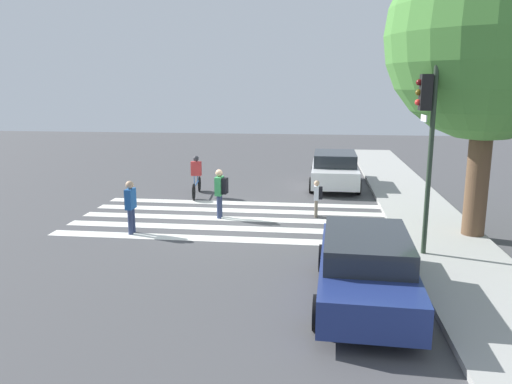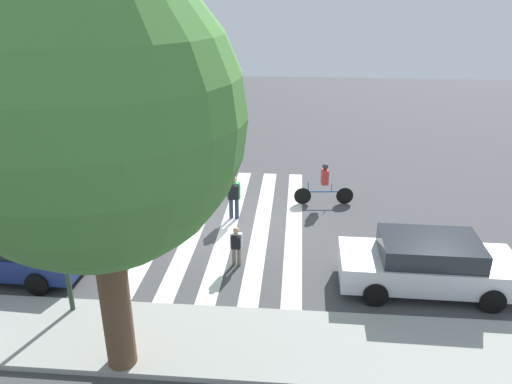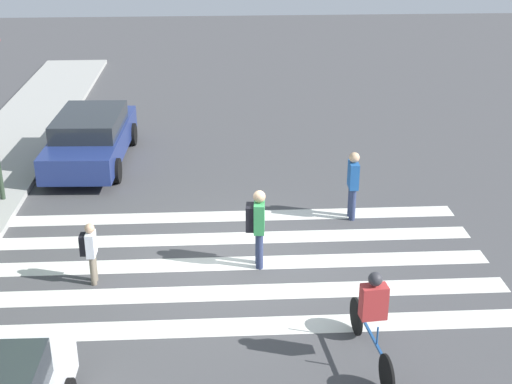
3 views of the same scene
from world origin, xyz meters
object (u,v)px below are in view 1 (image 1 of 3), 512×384
at_px(car_parked_silver_sedan, 335,169).
at_px(cyclist_far_lane, 196,174).
at_px(pedestrian_child_with_backpack, 317,196).
at_px(traffic_light, 427,126).
at_px(pedestrian_adult_blue_shirt, 220,190).
at_px(car_parked_far_curb, 366,266).
at_px(street_tree, 491,37).
at_px(pedestrian_adult_yellow_jacket, 131,204).

bearing_deg(car_parked_silver_sedan, cyclist_far_lane, -64.41).
bearing_deg(car_parked_silver_sedan, pedestrian_child_with_backpack, -7.11).
height_order(traffic_light, pedestrian_adult_blue_shirt, traffic_light).
distance_m(car_parked_silver_sedan, car_parked_far_curb, 11.72).
height_order(street_tree, car_parked_silver_sedan, street_tree).
bearing_deg(cyclist_far_lane, pedestrian_child_with_backpack, 54.53).
distance_m(traffic_light, cyclist_far_lane, 10.05).
bearing_deg(pedestrian_child_with_backpack, street_tree, -112.67).
distance_m(pedestrian_adult_blue_shirt, cyclist_far_lane, 3.56).
xyz_separation_m(cyclist_far_lane, car_parked_silver_sedan, (-2.52, 5.45, -0.10)).
bearing_deg(street_tree, cyclist_far_lane, -116.98).
bearing_deg(pedestrian_child_with_backpack, pedestrian_adult_blue_shirt, 99.50).
relative_size(traffic_light, pedestrian_child_with_backpack, 3.84).
bearing_deg(street_tree, car_parked_silver_sedan, -152.91).
distance_m(traffic_light, car_parked_far_curb, 4.05).
distance_m(street_tree, car_parked_far_curb, 7.44).
height_order(street_tree, car_parked_far_curb, street_tree).
distance_m(traffic_light, pedestrian_child_with_backpack, 5.24).
distance_m(street_tree, cyclist_far_lane, 11.22).
relative_size(pedestrian_child_with_backpack, cyclist_far_lane, 0.55).
relative_size(traffic_light, cyclist_far_lane, 2.13).
distance_m(pedestrian_adult_yellow_jacket, pedestrian_child_with_backpack, 5.98).
xyz_separation_m(traffic_light, pedestrian_child_with_backpack, (-3.79, -2.54, -2.58)).
distance_m(pedestrian_child_with_backpack, car_parked_far_curb, 6.56).
height_order(traffic_light, pedestrian_adult_yellow_jacket, traffic_light).
bearing_deg(pedestrian_child_with_backpack, traffic_light, -145.19).
xyz_separation_m(car_parked_silver_sedan, car_parked_far_curb, (11.72, 0.25, -0.04)).
height_order(pedestrian_adult_yellow_jacket, car_parked_far_curb, pedestrian_adult_yellow_jacket).
bearing_deg(traffic_light, car_parked_far_curb, -30.13).
bearing_deg(pedestrian_adult_blue_shirt, car_parked_silver_sedan, -28.70).
bearing_deg(pedestrian_adult_yellow_jacket, traffic_light, 82.45).
bearing_deg(pedestrian_adult_blue_shirt, street_tree, -95.48).
bearing_deg(traffic_light, street_tree, 135.36).
xyz_separation_m(pedestrian_adult_yellow_jacket, pedestrian_child_with_backpack, (-2.57, 5.39, -0.17)).
xyz_separation_m(street_tree, car_parked_far_curb, (4.56, -3.41, -4.78)).
relative_size(traffic_light, car_parked_silver_sedan, 1.01).
xyz_separation_m(pedestrian_adult_yellow_jacket, car_parked_far_curb, (3.91, 6.37, -0.17)).
relative_size(cyclist_far_lane, car_parked_far_curb, 0.47).
bearing_deg(pedestrian_adult_blue_shirt, traffic_light, -114.87).
xyz_separation_m(pedestrian_child_with_backpack, cyclist_far_lane, (-2.72, -4.72, 0.14)).
bearing_deg(traffic_light, car_parked_silver_sedan, -168.63).
distance_m(traffic_light, pedestrian_adult_yellow_jacket, 8.38).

